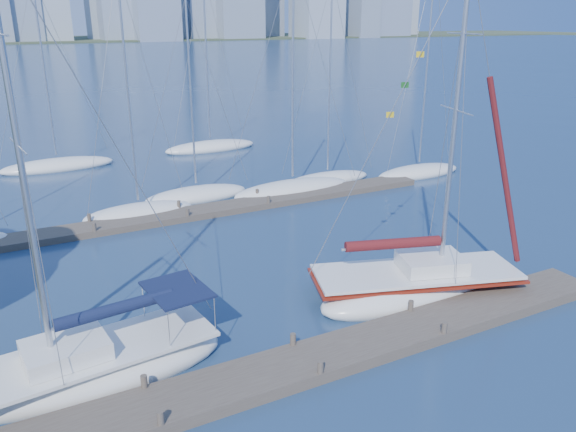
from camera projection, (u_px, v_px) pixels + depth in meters
ground at (306, 368)px, 18.21m from camera, size 700.00×700.00×0.00m
near_dock at (306, 363)px, 18.15m from camera, size 26.00×2.00×0.40m
far_dock at (200, 212)px, 32.39m from camera, size 30.00×1.80×0.36m
sailboat_navy at (87, 351)px, 17.30m from camera, size 8.78×3.70×13.60m
sailboat_maroon at (417, 271)px, 22.84m from camera, size 9.40×5.50×13.45m
bg_boat_1 at (139, 212)px, 32.15m from camera, size 6.65×4.21×13.61m
bg_boat_2 at (197, 195)px, 35.24m from camera, size 6.93×3.43×12.23m
bg_boat_3 at (293, 188)px, 36.47m from camera, size 8.54×5.25×14.58m
bg_boat_4 at (327, 178)px, 38.88m from camera, size 6.78×3.40×13.49m
bg_boat_5 at (419, 171)px, 40.54m from camera, size 7.33×3.70×15.14m
bg_boat_6 at (58, 165)px, 42.25m from camera, size 8.51×4.53×13.88m
bg_boat_7 at (211, 147)px, 48.37m from camera, size 8.34×5.44×14.94m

